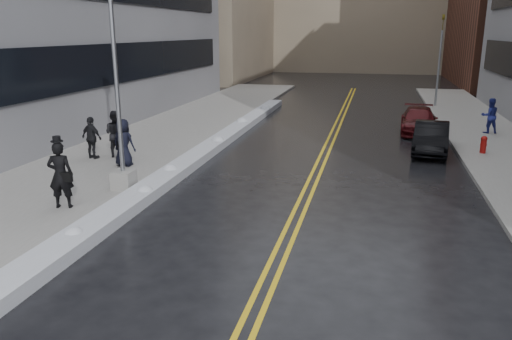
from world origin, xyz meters
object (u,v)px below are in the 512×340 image
Objects in this scene: pedestrian_d at (92,138)px; car_black at (431,138)px; traffic_signal at (440,57)px; pedestrian_fedora at (61,175)px; fire_hydrant at (484,144)px; pedestrian_b at (116,134)px; pedestrian_c at (124,143)px; lamppost at (119,116)px; car_maroon at (419,121)px; pedestrian_east at (490,116)px.

pedestrian_d is 0.42× the size of car_black.
traffic_signal is 3.08× the size of pedestrian_fedora.
pedestrian_d is (-15.42, -4.63, 0.45)m from fire_hydrant.
pedestrian_b is 1.06× the size of pedestrian_c.
lamppost is at bearing -146.96° from fire_hydrant.
pedestrian_b is 0.43× the size of car_maroon.
pedestrian_c is at bearing 117.04° from lamppost.
pedestrian_d is at bearing 15.98° from pedestrian_east.
traffic_signal is at bearing -113.11° from pedestrian_d.
traffic_signal is 14.18m from car_black.
pedestrian_c reaches higher than pedestrian_d.
pedestrian_d is at bearing -16.63° from pedestrian_c.
fire_hydrant is 0.12× the size of traffic_signal.
pedestrian_fedora is (-0.86, -2.02, -1.41)m from lamppost.
traffic_signal is 9.77m from pedestrian_east.
traffic_signal is 23.12m from pedestrian_b.
pedestrian_c is 1.91m from pedestrian_d.
pedestrian_b is (-14.14, -18.14, -2.31)m from traffic_signal.
pedestrian_fedora is (-13.16, -10.02, 0.57)m from fire_hydrant.
fire_hydrant is at bearing -155.29° from pedestrian_b.
lamppost is 16.27m from car_maroon.
pedestrian_fedora is 5.84m from pedestrian_d.
traffic_signal reaches higher than pedestrian_east.
fire_hydrant is at bearing -147.71° from pedestrian_d.
pedestrian_b is at bearing 15.84° from pedestrian_east.
car_maroon is at bearing -13.58° from pedestrian_east.
pedestrian_d is 0.97× the size of pedestrian_east.
pedestrian_b reaches higher than pedestrian_east.
car_black is (10.21, 8.18, -1.87)m from lamppost.
pedestrian_c reaches higher than car_black.
pedestrian_d is 18.94m from pedestrian_east.
pedestrian_d is (-3.12, 3.37, -1.54)m from lamppost.
traffic_signal is at bearing 81.85° from car_maroon.
car_black is (13.33, 4.81, -0.33)m from pedestrian_d.
car_maroon is (-3.35, 0.01, -0.38)m from pedestrian_east.
lamppost reaches higher than pedestrian_fedora.
traffic_signal reaches higher than pedestrian_d.
pedestrian_east is at bearing 76.91° from fire_hydrant.
car_maroon is at bearing 98.65° from car_black.
car_maroon is at bearing -132.96° from pedestrian_c.
fire_hydrant is at bearing -61.60° from car_maroon.
pedestrian_east is at bearing 43.41° from lamppost.
traffic_signal reaches higher than car_maroon.
car_black is (11.07, 10.20, -0.46)m from pedestrian_fedora.
pedestrian_b is 1.57m from pedestrian_c.
pedestrian_fedora is 20.46m from pedestrian_east.
pedestrian_fedora is at bearing 112.98° from pedestrian_b.
lamppost reaches higher than car_black.
car_black is at bearing -144.59° from pedestrian_d.
pedestrian_c is at bearing -136.08° from car_maroon.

